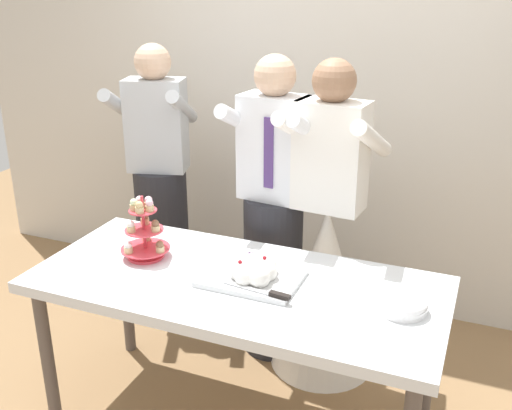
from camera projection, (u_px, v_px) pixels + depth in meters
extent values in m
cube|color=beige|center=(331.00, 76.00, 3.55)|extent=(5.20, 0.10, 2.90)
cube|color=silver|center=(236.00, 285.00, 2.59)|extent=(1.80, 0.80, 0.05)
cylinder|color=#564C47|center=(47.00, 357.00, 2.75)|extent=(0.06, 0.06, 0.72)
cylinder|color=#564C47|center=(126.00, 293.00, 3.30)|extent=(0.06, 0.06, 0.72)
cylinder|color=#564C47|center=(429.00, 362.00, 2.71)|extent=(0.06, 0.06, 0.72)
cylinder|color=#D83F4C|center=(146.00, 256.00, 2.79)|extent=(0.17, 0.17, 0.01)
cylinder|color=#D83F4C|center=(144.00, 227.00, 2.74)|extent=(0.01, 0.01, 0.31)
cylinder|color=#D83F4C|center=(146.00, 248.00, 2.77)|extent=(0.23, 0.23, 0.01)
cylinder|color=#D1B784|center=(160.00, 249.00, 2.73)|extent=(0.04, 0.04, 0.03)
sphere|color=brown|center=(160.00, 244.00, 2.72)|extent=(0.04, 0.04, 0.04)
cylinder|color=#D1B784|center=(146.00, 237.00, 2.85)|extent=(0.04, 0.04, 0.03)
sphere|color=brown|center=(146.00, 233.00, 2.84)|extent=(0.04, 0.04, 0.04)
cylinder|color=#D1B784|center=(128.00, 250.00, 2.72)|extent=(0.04, 0.04, 0.03)
sphere|color=white|center=(128.00, 245.00, 2.71)|extent=(0.04, 0.04, 0.04)
cylinder|color=#D83F4C|center=(144.00, 230.00, 2.74)|extent=(0.18, 0.18, 0.01)
cylinder|color=#D1B784|center=(155.00, 228.00, 2.71)|extent=(0.04, 0.04, 0.03)
sphere|color=brown|center=(155.00, 223.00, 2.70)|extent=(0.04, 0.04, 0.04)
cylinder|color=#D1B784|center=(145.00, 221.00, 2.79)|extent=(0.04, 0.04, 0.03)
sphere|color=brown|center=(145.00, 216.00, 2.78)|extent=(0.04, 0.04, 0.04)
cylinder|color=#D1B784|center=(131.00, 229.00, 2.70)|extent=(0.04, 0.04, 0.03)
sphere|color=white|center=(131.00, 224.00, 2.69)|extent=(0.04, 0.04, 0.04)
cylinder|color=#D83F4C|center=(143.00, 210.00, 2.71)|extent=(0.13, 0.13, 0.01)
cylinder|color=#D1B784|center=(150.00, 208.00, 2.69)|extent=(0.04, 0.04, 0.03)
sphere|color=#EAB7C6|center=(149.00, 203.00, 2.68)|extent=(0.04, 0.04, 0.04)
cylinder|color=#D1B784|center=(149.00, 205.00, 2.73)|extent=(0.04, 0.04, 0.03)
sphere|color=#EAB7C6|center=(148.00, 200.00, 2.72)|extent=(0.04, 0.04, 0.04)
cylinder|color=#D1B784|center=(140.00, 204.00, 2.73)|extent=(0.04, 0.04, 0.03)
sphere|color=#EAB7C6|center=(139.00, 200.00, 2.72)|extent=(0.04, 0.04, 0.04)
cylinder|color=#D1B784|center=(134.00, 207.00, 2.70)|extent=(0.04, 0.04, 0.03)
sphere|color=beige|center=(134.00, 202.00, 2.69)|extent=(0.04, 0.04, 0.04)
cylinder|color=#D1B784|center=(140.00, 210.00, 2.67)|extent=(0.04, 0.04, 0.03)
sphere|color=#D6B27A|center=(139.00, 205.00, 2.66)|extent=(0.04, 0.04, 0.04)
cube|color=silver|center=(252.00, 278.00, 2.57)|extent=(0.42, 0.31, 0.02)
sphere|color=white|center=(267.00, 272.00, 2.53)|extent=(0.09, 0.09, 0.09)
sphere|color=white|center=(267.00, 266.00, 2.58)|extent=(0.09, 0.09, 0.09)
sphere|color=white|center=(259.00, 261.00, 2.63)|extent=(0.09, 0.09, 0.09)
sphere|color=white|center=(246.00, 262.00, 2.61)|extent=(0.10, 0.10, 0.10)
sphere|color=white|center=(243.00, 268.00, 2.57)|extent=(0.08, 0.08, 0.08)
sphere|color=white|center=(241.00, 270.00, 2.54)|extent=(0.10, 0.10, 0.10)
sphere|color=white|center=(245.00, 276.00, 2.50)|extent=(0.09, 0.09, 0.09)
sphere|color=white|center=(259.00, 277.00, 2.48)|extent=(0.10, 0.10, 0.10)
sphere|color=white|center=(251.00, 266.00, 2.55)|extent=(0.11, 0.11, 0.11)
sphere|color=#2D1938|center=(250.00, 259.00, 2.53)|extent=(0.02, 0.02, 0.02)
sphere|color=#B21923|center=(240.00, 262.00, 2.51)|extent=(0.02, 0.02, 0.02)
sphere|color=#2D1938|center=(250.00, 254.00, 2.56)|extent=(0.02, 0.02, 0.02)
sphere|color=#B21923|center=(265.00, 258.00, 2.52)|extent=(0.02, 0.02, 0.02)
sphere|color=#2D1938|center=(253.00, 254.00, 2.59)|extent=(0.02, 0.02, 0.02)
cube|color=silver|center=(247.00, 288.00, 2.46)|extent=(0.23, 0.05, 0.00)
cube|color=black|center=(280.00, 295.00, 2.39)|extent=(0.09, 0.04, 0.02)
cylinder|color=white|center=(402.00, 309.00, 2.34)|extent=(0.19, 0.19, 0.01)
cylinder|color=white|center=(402.00, 307.00, 2.34)|extent=(0.19, 0.19, 0.01)
cylinder|color=white|center=(403.00, 305.00, 2.33)|extent=(0.19, 0.19, 0.01)
cylinder|color=white|center=(402.00, 302.00, 2.33)|extent=(0.19, 0.19, 0.01)
cylinder|color=white|center=(403.00, 300.00, 2.32)|extent=(0.19, 0.19, 0.01)
cylinder|color=#232328|center=(273.00, 275.00, 3.29)|extent=(0.32, 0.32, 0.92)
cube|color=white|center=(274.00, 148.00, 3.03)|extent=(0.36, 0.23, 0.54)
sphere|color=#D8B293|center=(275.00, 76.00, 2.89)|extent=(0.21, 0.21, 0.21)
cylinder|color=white|center=(244.00, 123.00, 3.07)|extent=(0.13, 0.49, 0.28)
cylinder|color=white|center=(312.00, 132.00, 2.90)|extent=(0.13, 0.49, 0.28)
cube|color=#4C3372|center=(269.00, 153.00, 2.93)|extent=(0.05, 0.02, 0.36)
cone|color=white|center=(324.00, 288.00, 3.15)|extent=(0.56, 0.56, 0.92)
cube|color=white|center=(331.00, 156.00, 2.89)|extent=(0.36, 0.23, 0.54)
sphere|color=#997054|center=(334.00, 81.00, 2.75)|extent=(0.21, 0.21, 0.21)
cylinder|color=white|center=(297.00, 130.00, 2.92)|extent=(0.12, 0.49, 0.28)
cylinder|color=white|center=(372.00, 139.00, 2.76)|extent=(0.12, 0.49, 0.28)
cylinder|color=#232328|center=(164.00, 239.00, 3.74)|extent=(0.32, 0.32, 0.92)
cube|color=#B2B7BC|center=(157.00, 125.00, 3.48)|extent=(0.38, 0.29, 0.54)
sphere|color=#D8B293|center=(153.00, 62.00, 3.35)|extent=(0.21, 0.21, 0.21)
cylinder|color=#B2B7BC|center=(119.00, 106.00, 3.47)|extent=(0.21, 0.49, 0.28)
cylinder|color=#B2B7BC|center=(182.00, 107.00, 3.43)|extent=(0.21, 0.49, 0.28)
cube|color=maroon|center=(143.00, 129.00, 3.40)|extent=(0.05, 0.03, 0.36)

